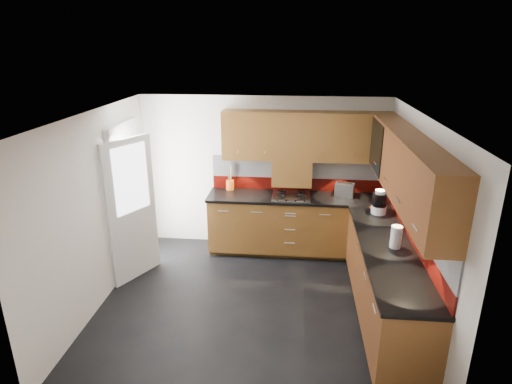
# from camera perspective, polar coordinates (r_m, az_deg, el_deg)

# --- Properties ---
(room) EXTENTS (4.00, 3.80, 2.64)m
(room) POSITION_cam_1_polar(r_m,az_deg,el_deg) (4.94, -0.68, -0.20)
(room) COLOR black
(base_cabinets) EXTENTS (2.70, 3.20, 0.95)m
(base_cabinets) POSITION_cam_1_polar(r_m,az_deg,el_deg) (6.02, 10.36, -7.77)
(base_cabinets) COLOR brown
(base_cabinets) RESTS_ON room
(countertop) EXTENTS (2.72, 3.22, 0.04)m
(countertop) POSITION_cam_1_polar(r_m,az_deg,el_deg) (5.80, 10.52, -3.59)
(countertop) COLOR black
(countertop) RESTS_ON base_cabinets
(backsplash) EXTENTS (2.70, 3.20, 0.54)m
(backsplash) POSITION_cam_1_polar(r_m,az_deg,el_deg) (5.93, 12.67, -0.23)
(backsplash) COLOR maroon
(backsplash) RESTS_ON countertop
(upper_cabinets) EXTENTS (2.50, 3.20, 0.72)m
(upper_cabinets) POSITION_cam_1_polar(r_m,az_deg,el_deg) (5.61, 12.83, 5.34)
(upper_cabinets) COLOR brown
(upper_cabinets) RESTS_ON room
(extractor_hood) EXTENTS (0.60, 0.33, 0.40)m
(extractor_hood) POSITION_cam_1_polar(r_m,az_deg,el_deg) (6.53, 4.81, 2.67)
(extractor_hood) COLOR brown
(extractor_hood) RESTS_ON room
(glass_cabinet) EXTENTS (0.32, 0.80, 0.66)m
(glass_cabinet) POSITION_cam_1_polar(r_m,az_deg,el_deg) (5.95, 17.14, 6.04)
(glass_cabinet) COLOR black
(glass_cabinet) RESTS_ON room
(back_door) EXTENTS (0.42, 1.19, 2.04)m
(back_door) POSITION_cam_1_polar(r_m,az_deg,el_deg) (6.21, -16.44, -1.39)
(back_door) COLOR white
(back_door) RESTS_ON room
(gas_hob) EXTENTS (0.57, 0.50, 0.04)m
(gas_hob) POSITION_cam_1_polar(r_m,az_deg,el_deg) (6.48, 4.71, -0.51)
(gas_hob) COLOR silver
(gas_hob) RESTS_ON countertop
(utensil_pot) EXTENTS (0.12, 0.12, 0.44)m
(utensil_pot) POSITION_cam_1_polar(r_m,az_deg,el_deg) (6.76, -3.47, 1.11)
(utensil_pot) COLOR orange
(utensil_pot) RESTS_ON countertop
(toaster) EXTENTS (0.31, 0.24, 0.20)m
(toaster) POSITION_cam_1_polar(r_m,az_deg,el_deg) (6.61, 11.73, 0.32)
(toaster) COLOR silver
(toaster) RESTS_ON countertop
(food_processor) EXTENTS (0.20, 0.20, 0.33)m
(food_processor) POSITION_cam_1_polar(r_m,az_deg,el_deg) (6.02, 16.12, -1.41)
(food_processor) COLOR white
(food_processor) RESTS_ON countertop
(paper_towel) EXTENTS (0.16, 0.16, 0.26)m
(paper_towel) POSITION_cam_1_polar(r_m,az_deg,el_deg) (5.11, 18.17, -5.72)
(paper_towel) COLOR white
(paper_towel) RESTS_ON countertop
(orange_cloth) EXTENTS (0.19, 0.17, 0.02)m
(orange_cloth) POSITION_cam_1_polar(r_m,az_deg,el_deg) (6.22, 15.79, -2.13)
(orange_cloth) COLOR red
(orange_cloth) RESTS_ON countertop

